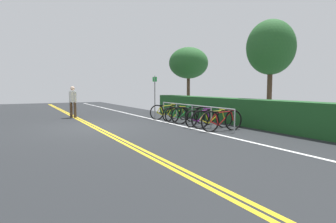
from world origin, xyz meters
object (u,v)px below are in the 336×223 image
(bicycle_2, at_px, (182,114))
(bicycle_4, at_px, (200,118))
(bicycle_5, at_px, (212,119))
(tree_near_left, at_px, (189,63))
(sign_post_near, at_px, (155,92))
(tree_mid, at_px, (271,48))
(bicycle_0, at_px, (166,112))
(bike_rack, at_px, (192,110))
(bicycle_3, at_px, (191,115))
(bicycle_6, at_px, (222,121))
(bicycle_1, at_px, (176,114))
(pedestrian, at_px, (73,100))

(bicycle_2, height_order, bicycle_4, bicycle_2)
(bicycle_5, xyz_separation_m, tree_near_left, (-6.76, 3.20, 2.76))
(sign_post_near, xyz_separation_m, tree_near_left, (-2.16, 3.44, 1.80))
(sign_post_near, xyz_separation_m, tree_mid, (4.11, 3.84, 2.04))
(bicycle_0, distance_m, tree_mid, 5.69)
(bike_rack, relative_size, bicycle_0, 3.15)
(bicycle_3, distance_m, tree_mid, 4.79)
(bicycle_3, height_order, bicycle_6, bicycle_6)
(bicycle_1, xyz_separation_m, sign_post_near, (-1.74, -0.27, 0.99))
(bicycle_1, height_order, bicycle_2, bicycle_2)
(bicycle_0, height_order, bicycle_3, bicycle_3)
(bike_rack, distance_m, tree_mid, 4.62)
(sign_post_near, bearing_deg, tree_mid, 43.07)
(pedestrian, xyz_separation_m, tree_mid, (5.87, 7.66, 2.42))
(sign_post_near, height_order, tree_near_left, tree_near_left)
(bicycle_3, bearing_deg, tree_near_left, 148.69)
(bicycle_2, relative_size, tree_near_left, 0.42)
(pedestrian, bearing_deg, bicycle_4, 35.15)
(tree_near_left, bearing_deg, tree_mid, 3.64)
(bicycle_0, xyz_separation_m, bicycle_3, (2.12, 0.11, 0.01))
(bicycle_1, distance_m, tree_mid, 5.24)
(bike_rack, height_order, bicycle_3, bike_rack)
(pedestrian, relative_size, tree_mid, 0.35)
(bicycle_3, bearing_deg, pedestrian, -140.52)
(tree_near_left, bearing_deg, sign_post_near, -57.87)
(bike_rack, bearing_deg, bicycle_2, -177.92)
(bicycle_6, bearing_deg, sign_post_near, -178.79)
(bicycle_3, bearing_deg, bicycle_2, -178.39)
(bicycle_1, bearing_deg, tree_near_left, 140.95)
(bicycle_4, bearing_deg, tree_near_left, 151.68)
(bicycle_3, height_order, bicycle_5, bicycle_3)
(bicycle_2, xyz_separation_m, tree_near_left, (-4.60, 3.24, 2.76))
(bicycle_0, bearing_deg, bicycle_3, 2.85)
(tree_mid, bearing_deg, bicycle_1, -123.56)
(pedestrian, distance_m, tree_mid, 9.95)
(bike_rack, relative_size, bicycle_5, 3.09)
(bicycle_4, xyz_separation_m, pedestrian, (-5.67, -3.99, 0.59))
(bicycle_3, relative_size, tree_mid, 0.37)
(bicycle_2, bearing_deg, bicycle_3, 1.61)
(bike_rack, relative_size, bicycle_4, 3.09)
(bicycle_0, height_order, tree_mid, tree_mid)
(pedestrian, height_order, sign_post_near, sign_post_near)
(bicycle_5, bearing_deg, bicycle_0, -177.96)
(bicycle_0, height_order, bicycle_4, bicycle_0)
(bicycle_5, distance_m, pedestrian, 7.57)
(bike_rack, xyz_separation_m, tree_near_left, (-5.37, 3.21, 2.51))
(bicycle_6, distance_m, tree_mid, 4.92)
(sign_post_near, height_order, tree_mid, tree_mid)
(bicycle_1, xyz_separation_m, bicycle_6, (3.59, -0.16, 0.05))
(bicycle_0, bearing_deg, bike_rack, 2.98)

